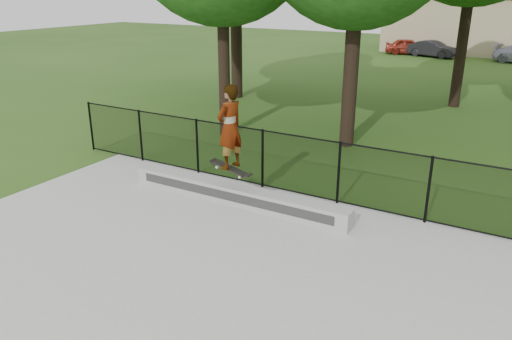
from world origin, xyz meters
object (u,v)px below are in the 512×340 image
object	(u,v)px
car_a	(409,46)
car_b	(433,49)
grind_ledge	(235,195)
skater_airborne	(230,128)

from	to	relation	value
car_a	car_b	xyz separation A→B (m)	(1.89, -0.64, -0.00)
grind_ledge	car_b	xyz separation A→B (m)	(-1.65, 28.98, 0.30)
skater_airborne	car_a	bearing A→B (deg)	96.86
grind_ledge	skater_airborne	bearing A→B (deg)	-78.19
car_a	skater_airborne	bearing A→B (deg)	171.12
car_a	skater_airborne	xyz separation A→B (m)	(3.59, -29.87, 1.36)
skater_airborne	car_b	bearing A→B (deg)	93.34
car_b	grind_ledge	bearing A→B (deg)	-161.02
grind_ledge	skater_airborne	size ratio (longest dim) A/B	2.76
car_b	skater_airborne	xyz separation A→B (m)	(1.71, -29.24, 1.36)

